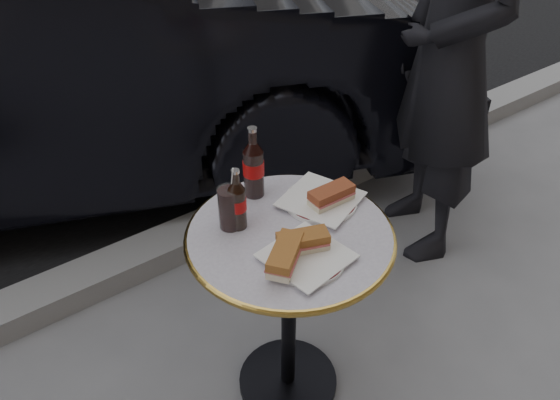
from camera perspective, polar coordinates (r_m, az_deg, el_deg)
ground at (r=2.14m, az=0.83°, el=-18.54°), size 80.00×80.00×0.00m
curb at (r=2.64m, az=-10.92°, el=-4.49°), size 40.00×0.20×0.12m
bistro_table at (r=1.86m, az=0.93°, el=-12.07°), size 0.62×0.62×0.73m
plate_left at (r=1.51m, az=2.78°, el=-6.04°), size 0.23×0.23×0.01m
plate_right at (r=1.71m, az=4.28°, el=-0.09°), size 0.27×0.27×0.01m
sandwich_left_a at (r=1.46m, az=0.54°, el=-5.88°), size 0.17×0.15×0.05m
sandwich_left_b at (r=1.51m, az=2.41°, el=-4.43°), size 0.16×0.11×0.05m
sandwich_right at (r=1.68m, az=5.39°, el=0.42°), size 0.15×0.07×0.05m
cola_bottle_left at (r=1.56m, az=-4.54°, el=0.11°), size 0.06×0.06×0.20m
cola_bottle_right at (r=1.68m, az=-2.80°, el=3.97°), size 0.09×0.09×0.24m
cola_glass at (r=1.58m, az=-5.32°, el=-0.84°), size 0.07×0.07×0.14m
pedestrian at (r=2.36m, az=17.49°, el=14.04°), size 0.68×0.79×1.84m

